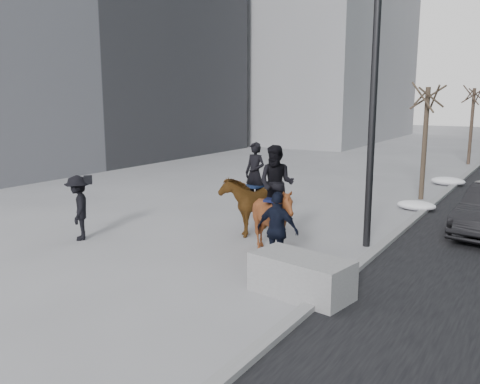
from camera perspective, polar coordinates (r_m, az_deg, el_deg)
The scene contains 11 objects.
ground at distance 11.99m, azimuth -3.07°, elevation -7.98°, with size 120.00×120.00×0.00m, color gray.
curb at distance 19.96m, azimuth 21.16°, elevation -0.89°, with size 0.25×90.00×0.12m, color gray.
planter at distance 10.11m, azimuth 6.88°, elevation -9.34°, with size 1.95×0.98×0.78m, color gray.
tree_near at distance 20.03m, azimuth 20.05°, elevation 5.73°, with size 1.20×1.20×4.62m, color #372820, non-canonical shape.
tree_far at distance 31.46m, azimuth 24.57°, elevation 7.12°, with size 1.20×1.20×4.72m, color #33261E, non-canonical shape.
mounted_left at distance 14.45m, azimuth 1.42°, elevation -0.79°, with size 1.15×2.08×2.56m.
mounted_right at distance 12.21m, azimuth 3.80°, elevation -2.35°, with size 1.70×1.84×2.70m.
feeder at distance 11.46m, azimuth 4.24°, elevation -4.30°, with size 1.03×0.86×1.75m.
camera_crew at distance 14.34m, azimuth -17.69°, elevation -1.67°, with size 1.27×1.25×1.75m.
lamppost at distance 13.23m, azimuth 15.08°, elevation 15.38°, with size 0.25×1.02×9.09m.
snow_piles at distance 21.48m, azimuth 21.19°, elevation 0.20°, with size 1.43×6.59×0.36m.
Camera 1 is at (6.54, -9.28, 3.86)m, focal length 38.00 mm.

